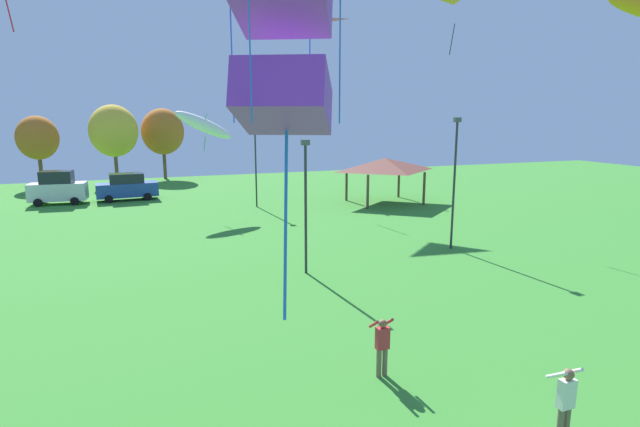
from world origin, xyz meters
TOP-DOWN VIEW (x-y plane):
  - person_standing_near_foreground at (1.17, 12.44)m, footprint 0.52×0.49m
  - person_standing_far_right at (3.50, 8.53)m, footprint 0.52×0.52m
  - kite_flying_3 at (14.94, 28.92)m, footprint 2.31×2.10m
  - kite_flying_4 at (-2.64, 8.52)m, footprint 1.83×1.90m
  - kite_flying_5 at (-0.02, 37.64)m, footprint 4.25×1.19m
  - kite_flying_9 at (8.97, 39.99)m, footprint 3.59×2.77m
  - parked_car_leftmost at (-10.62, 45.13)m, footprint 4.30×2.24m
  - parked_car_second_from_left at (-5.50, 45.26)m, footprint 4.92×2.32m
  - park_pavilion at (13.91, 36.74)m, footprint 6.32×5.20m
  - light_post_0 at (3.84, 38.49)m, footprint 0.36×0.20m
  - light_post_1 at (10.70, 22.94)m, footprint 0.36×0.20m
  - light_post_2 at (2.14, 21.69)m, footprint 0.36×0.20m
  - treeline_tree_1 at (-13.48, 56.71)m, footprint 3.85×3.85m
  - treeline_tree_2 at (-6.57, 56.36)m, footprint 4.74×4.74m
  - treeline_tree_3 at (-1.69, 58.96)m, footprint 4.53×4.53m

SIDE VIEW (x-z plane):
  - person_standing_near_foreground at x=1.17m, z-range 0.10..1.79m
  - person_standing_far_right at x=3.50m, z-range 0.12..1.93m
  - parked_car_second_from_left at x=-5.50m, z-range 0.00..2.22m
  - parked_car_leftmost at x=-10.62m, z-range -0.04..2.61m
  - park_pavilion at x=13.91m, z-range 1.28..4.88m
  - light_post_2 at x=2.14m, z-range 0.40..6.34m
  - light_post_0 at x=3.84m, z-range 0.40..7.04m
  - light_post_1 at x=10.70m, z-range 0.41..7.26m
  - treeline_tree_1 at x=-13.48m, z-range 1.30..8.18m
  - treeline_tree_3 at x=-1.69m, z-range 1.32..8.96m
  - treeline_tree_2 at x=-6.57m, z-range 1.36..9.33m
  - kite_flying_5 at x=-0.02m, z-range 4.69..7.83m
  - kite_flying_4 at x=-2.64m, z-range 5.27..10.64m
  - kite_flying_9 at x=8.97m, z-range 10.27..14.97m
  - kite_flying_3 at x=14.94m, z-range 11.94..14.66m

